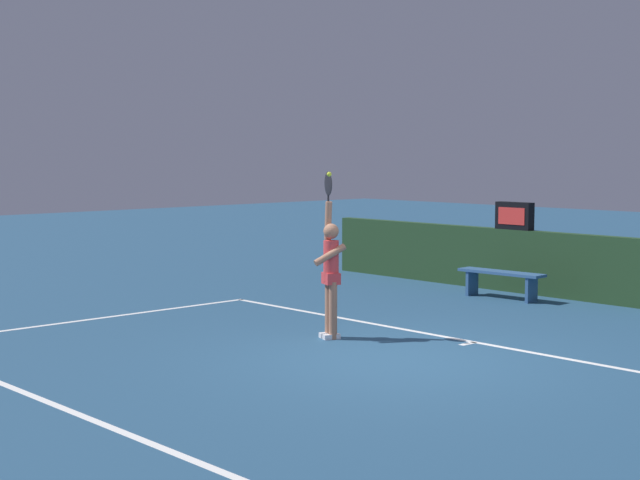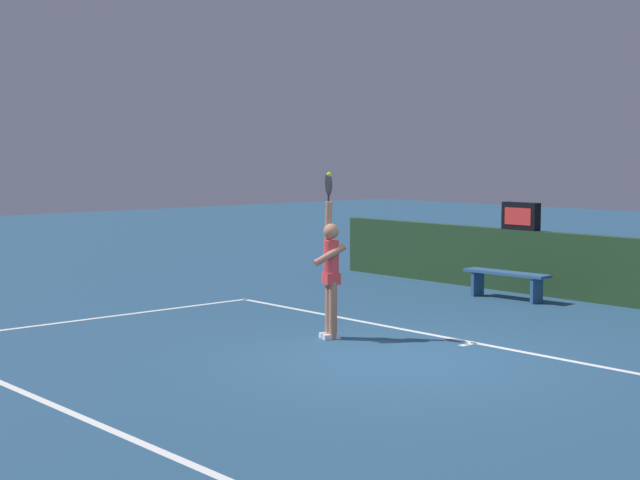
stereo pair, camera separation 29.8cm
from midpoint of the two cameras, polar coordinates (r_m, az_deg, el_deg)
ground_plane at (r=12.27m, az=5.17°, el=-7.09°), size 60.00×60.00×0.00m
court_lines at (r=11.37m, az=0.61°, el=-8.04°), size 10.56×5.93×0.00m
speed_display at (r=18.24m, az=12.32°, el=1.40°), size 0.75×0.20×0.51m
tennis_player at (r=13.43m, az=1.28°, el=-1.80°), size 0.46×0.48×2.36m
tennis_ball at (r=13.19m, az=1.19°, el=3.93°), size 0.07×0.07×0.07m
courtside_bench_near at (r=17.41m, az=11.51°, el=-2.23°), size 1.66×0.44×0.50m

